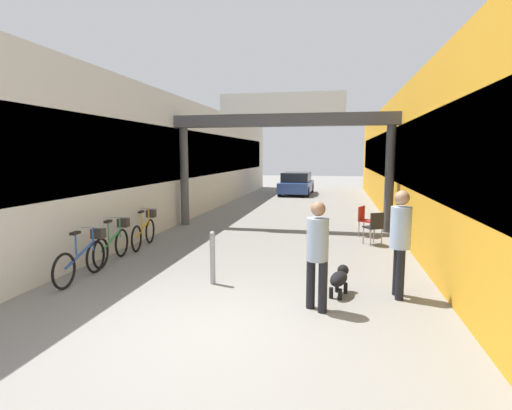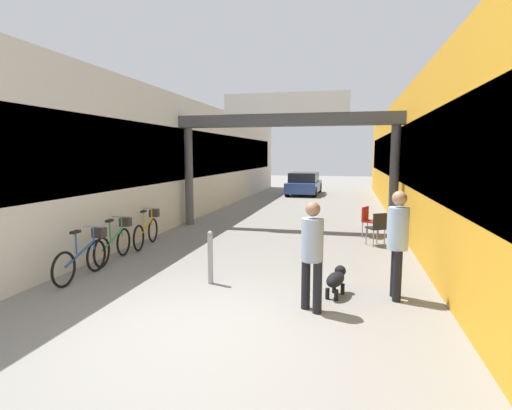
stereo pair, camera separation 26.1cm
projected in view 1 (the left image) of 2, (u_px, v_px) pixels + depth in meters
ground_plane at (205, 329)px, 5.57m from camera, size 80.00×80.00×0.00m
storefront_left at (173, 159)px, 16.98m from camera, size 3.00×26.00×4.39m
storefront_right at (428, 160)px, 14.99m from camera, size 3.00×26.00×4.39m
arcade_sign_gateway at (282, 133)px, 12.74m from camera, size 7.40×0.47×4.33m
pedestrian_with_dog at (317, 249)px, 6.13m from camera, size 0.48×0.48×1.71m
pedestrian_companion at (400, 236)px, 6.68m from camera, size 0.36×0.39×1.83m
dog_on_leash at (340, 278)px, 6.89m from camera, size 0.41×0.69×0.48m
bicycle_blue_nearest at (84, 257)px, 7.77m from camera, size 0.46×1.69×0.98m
bicycle_green_second at (114, 242)px, 9.06m from camera, size 0.46×1.69×0.98m
bicycle_orange_third at (145, 230)px, 10.52m from camera, size 0.46×1.68×0.98m
bollard_post_metal at (213, 257)px, 7.45m from camera, size 0.10×0.10×1.01m
cafe_chair_black_nearer at (375, 225)px, 10.63m from camera, size 0.55×0.55×0.89m
cafe_chair_red_farther at (365, 218)px, 11.79m from camera, size 0.54×0.54×0.89m
parked_car_blue at (296, 184)px, 24.09m from camera, size 1.88×4.04×1.33m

